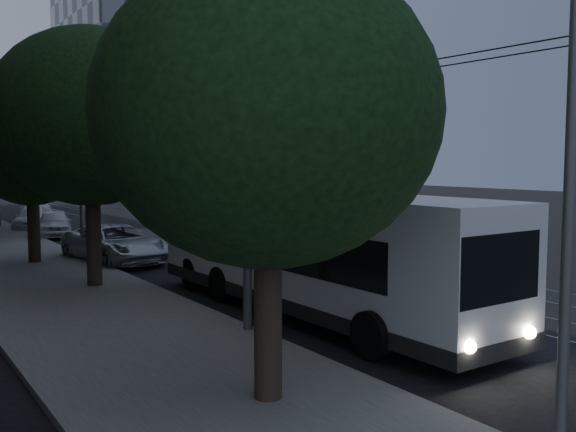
{
  "coord_description": "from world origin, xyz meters",
  "views": [
    {
      "loc": [
        -12.18,
        -14.39,
        3.88
      ],
      "look_at": [
        -0.67,
        2.88,
        2.06
      ],
      "focal_mm": 40.0,
      "sensor_mm": 36.0,
      "label": 1
    }
  ],
  "objects_px": {
    "streetlamp_far": "(3,132)",
    "car_white_b": "(33,219)",
    "trolleybus": "(306,249)",
    "car_white_d": "(37,209)",
    "streetlamp_near": "(263,53)",
    "car_white_c": "(35,212)",
    "pickup_silver": "(115,244)",
    "car_white_a": "(54,223)"
  },
  "relations": [
    {
      "from": "streetlamp_far",
      "to": "car_white_b",
      "type": "bearing_deg",
      "value": -52.1
    },
    {
      "from": "trolleybus",
      "to": "car_white_d",
      "type": "xyz_separation_m",
      "value": [
        0.2,
        30.79,
        -0.97
      ]
    },
    {
      "from": "streetlamp_near",
      "to": "streetlamp_far",
      "type": "bearing_deg",
      "value": 91.32
    },
    {
      "from": "car_white_b",
      "to": "streetlamp_far",
      "type": "bearing_deg",
      "value": 148.23
    },
    {
      "from": "car_white_c",
      "to": "pickup_silver",
      "type": "bearing_deg",
      "value": -84.03
    },
    {
      "from": "trolleybus",
      "to": "streetlamp_far",
      "type": "bearing_deg",
      "value": 94.38
    },
    {
      "from": "trolleybus",
      "to": "car_white_d",
      "type": "distance_m",
      "value": 30.8
    },
    {
      "from": "trolleybus",
      "to": "car_white_a",
      "type": "bearing_deg",
      "value": 92.39
    },
    {
      "from": "pickup_silver",
      "to": "streetlamp_near",
      "type": "bearing_deg",
      "value": -100.89
    },
    {
      "from": "car_white_b",
      "to": "streetlamp_far",
      "type": "xyz_separation_m",
      "value": [
        -1.1,
        1.42,
        4.81
      ]
    },
    {
      "from": "car_white_a",
      "to": "streetlamp_near",
      "type": "xyz_separation_m",
      "value": [
        -0.63,
        -21.31,
        5.5
      ]
    },
    {
      "from": "car_white_c",
      "to": "car_white_b",
      "type": "bearing_deg",
      "value": -95.4
    },
    {
      "from": "car_white_a",
      "to": "streetlamp_far",
      "type": "distance_m",
      "value": 7.42
    },
    {
      "from": "streetlamp_near",
      "to": "streetlamp_far",
      "type": "xyz_separation_m",
      "value": [
        -0.62,
        26.88,
        -0.76
      ]
    },
    {
      "from": "car_white_a",
      "to": "car_white_d",
      "type": "height_order",
      "value": "car_white_a"
    },
    {
      "from": "car_white_c",
      "to": "streetlamp_far",
      "type": "bearing_deg",
      "value": -125.6
    },
    {
      "from": "streetlamp_near",
      "to": "car_white_c",
      "type": "bearing_deg",
      "value": 87.33
    },
    {
      "from": "pickup_silver",
      "to": "car_white_c",
      "type": "xyz_separation_m",
      "value": [
        0.84,
        17.3,
        -0.01
      ]
    },
    {
      "from": "car_white_a",
      "to": "streetlamp_far",
      "type": "xyz_separation_m",
      "value": [
        -1.25,
        5.57,
        4.74
      ]
    },
    {
      "from": "car_white_c",
      "to": "car_white_d",
      "type": "bearing_deg",
      "value": 84.57
    },
    {
      "from": "streetlamp_far",
      "to": "car_white_c",
      "type": "bearing_deg",
      "value": 45.67
    },
    {
      "from": "trolleybus",
      "to": "streetlamp_near",
      "type": "relative_size",
      "value": 1.17
    },
    {
      "from": "car_white_a",
      "to": "streetlamp_far",
      "type": "relative_size",
      "value": 0.45
    },
    {
      "from": "trolleybus",
      "to": "pickup_silver",
      "type": "bearing_deg",
      "value": 96.25
    },
    {
      "from": "car_white_a",
      "to": "streetlamp_near",
      "type": "distance_m",
      "value": 22.02
    },
    {
      "from": "car_white_c",
      "to": "streetlamp_near",
      "type": "height_order",
      "value": "streetlamp_near"
    },
    {
      "from": "car_white_c",
      "to": "streetlamp_far",
      "type": "relative_size",
      "value": 0.48
    },
    {
      "from": "streetlamp_near",
      "to": "car_white_b",
      "type": "bearing_deg",
      "value": 88.91
    },
    {
      "from": "car_white_d",
      "to": "streetlamp_far",
      "type": "relative_size",
      "value": 0.45
    },
    {
      "from": "pickup_silver",
      "to": "streetlamp_far",
      "type": "bearing_deg",
      "value": 85.86
    },
    {
      "from": "car_white_d",
      "to": "car_white_b",
      "type": "bearing_deg",
      "value": -100.52
    },
    {
      "from": "streetlamp_far",
      "to": "car_white_d",
      "type": "bearing_deg",
      "value": 61.27
    },
    {
      "from": "pickup_silver",
      "to": "streetlamp_far",
      "type": "xyz_separation_m",
      "value": [
        -1.13,
        15.29,
        4.71
      ]
    },
    {
      "from": "car_white_b",
      "to": "pickup_silver",
      "type": "bearing_deg",
      "value": -69.55
    },
    {
      "from": "pickup_silver",
      "to": "car_white_d",
      "type": "xyz_separation_m",
      "value": [
        1.57,
        20.22,
        -0.04
      ]
    },
    {
      "from": "trolleybus",
      "to": "car_white_a",
      "type": "xyz_separation_m",
      "value": [
        -1.26,
        20.29,
        -0.96
      ]
    },
    {
      "from": "car_white_c",
      "to": "car_white_d",
      "type": "xyz_separation_m",
      "value": [
        0.74,
        2.92,
        -0.03
      ]
    },
    {
      "from": "car_white_d",
      "to": "pickup_silver",
      "type": "bearing_deg",
      "value": -90.81
    },
    {
      "from": "car_white_a",
      "to": "streetlamp_far",
      "type": "height_order",
      "value": "streetlamp_far"
    },
    {
      "from": "pickup_silver",
      "to": "car_white_c",
      "type": "height_order",
      "value": "pickup_silver"
    },
    {
      "from": "trolleybus",
      "to": "pickup_silver",
      "type": "distance_m",
      "value": 10.7
    },
    {
      "from": "pickup_silver",
      "to": "streetlamp_near",
      "type": "height_order",
      "value": "streetlamp_near"
    }
  ]
}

